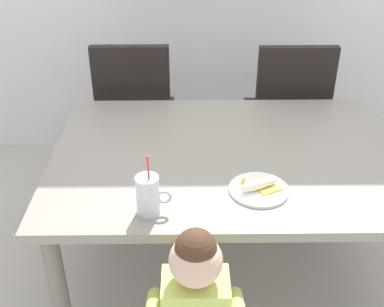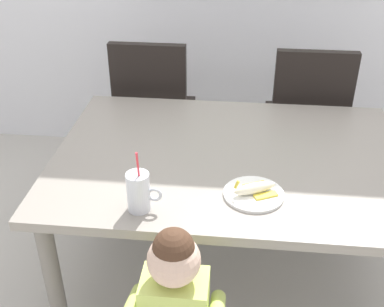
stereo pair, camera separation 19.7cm
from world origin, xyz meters
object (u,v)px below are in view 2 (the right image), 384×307
object	(u,v)px
dining_chair_left	(154,106)
toddler_standing	(175,305)
dining_chair_right	(307,115)
dining_table	(229,170)
snack_plate	(254,194)
milk_cup	(139,194)
peeled_banana	(255,188)

from	to	relation	value
dining_chair_left	toddler_standing	distance (m)	1.50
dining_chair_right	toddler_standing	xyz separation A→B (m)	(-0.57, -1.44, -0.02)
toddler_standing	dining_table	bearing A→B (deg)	77.79
dining_chair_right	snack_plate	world-z (taller)	dining_chair_right
dining_table	milk_cup	size ratio (longest dim) A/B	6.00
dining_table	peeled_banana	bearing A→B (deg)	-70.20
dining_table	toddler_standing	world-z (taller)	toddler_standing
dining_chair_right	milk_cup	world-z (taller)	dining_chair_right
peeled_banana	dining_chair_right	bearing A→B (deg)	73.19
dining_table	peeled_banana	world-z (taller)	peeled_banana
peeled_banana	toddler_standing	bearing A→B (deg)	-122.06
snack_plate	dining_chair_right	bearing A→B (deg)	73.02
dining_table	milk_cup	xyz separation A→B (m)	(-0.31, -0.42, 0.15)
dining_chair_right	toddler_standing	distance (m)	1.55
dining_chair_left	milk_cup	size ratio (longest dim) A/B	3.81
dining_chair_left	peeled_banana	distance (m)	1.22
toddler_standing	snack_plate	bearing A→B (deg)	58.20
dining_table	dining_chair_right	world-z (taller)	dining_chair_right
toddler_standing	peeled_banana	xyz separation A→B (m)	(0.25, 0.40, 0.21)
dining_table	snack_plate	xyz separation A→B (m)	(0.10, -0.29, 0.08)
dining_chair_left	snack_plate	world-z (taller)	dining_chair_left
dining_chair_left	milk_cup	bearing A→B (deg)	97.83
milk_cup	snack_plate	distance (m)	0.43
milk_cup	toddler_standing	bearing A→B (deg)	-59.43
dining_chair_left	toddler_standing	xyz separation A→B (m)	(0.33, -1.46, -0.02)
dining_chair_right	peeled_banana	bearing A→B (deg)	73.19
dining_chair_right	milk_cup	xyz separation A→B (m)	(-0.73, -1.16, 0.23)
dining_chair_left	dining_chair_right	world-z (taller)	same
dining_chair_left	snack_plate	xyz separation A→B (m)	(0.57, -1.06, 0.17)
milk_cup	snack_plate	bearing A→B (deg)	17.06
milk_cup	peeled_banana	xyz separation A→B (m)	(0.42, 0.13, -0.04)
dining_chair_right	toddler_standing	size ratio (longest dim) A/B	1.15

